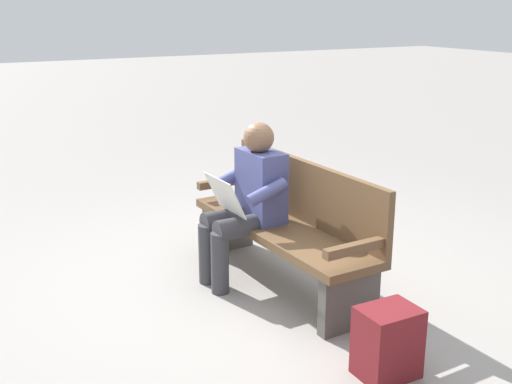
% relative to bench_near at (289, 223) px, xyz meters
% --- Properties ---
extents(ground_plane, '(40.00, 40.00, 0.00)m').
position_rel_bench_near_xyz_m(ground_plane, '(-0.00, 0.07, -0.46)').
color(ground_plane, gray).
extents(bench_near, '(1.82, 0.54, 0.90)m').
position_rel_bench_near_xyz_m(bench_near, '(0.00, 0.00, 0.00)').
color(bench_near, brown).
rests_on(bench_near, ground).
extents(person_seated, '(0.58, 0.58, 1.18)m').
position_rel_bench_near_xyz_m(person_seated, '(0.18, 0.24, 0.17)').
color(person_seated, '#474C84').
rests_on(person_seated, ground).
extents(backpack, '(0.29, 0.32, 0.40)m').
position_rel_bench_near_xyz_m(backpack, '(-1.32, 0.17, -0.26)').
color(backpack, maroon).
rests_on(backpack, ground).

